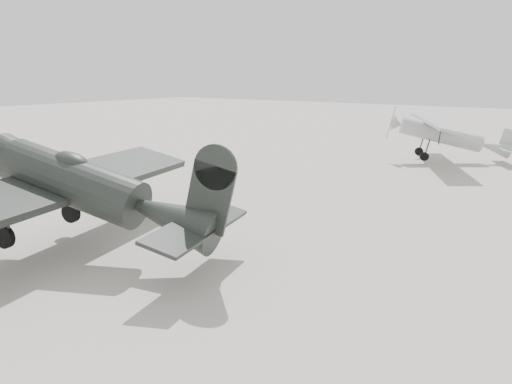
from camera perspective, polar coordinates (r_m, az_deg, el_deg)
ground at (r=16.20m, az=-0.96°, el=-6.92°), size 160.00×160.00×0.00m
lowwing_monoplane at (r=16.19m, az=-18.86°, el=0.48°), size 9.38×12.95×4.17m
highwing_monoplane at (r=34.70m, az=20.92°, el=6.43°), size 8.36×10.61×3.13m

